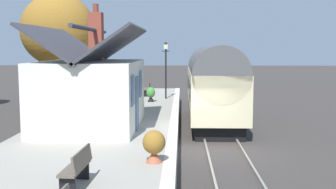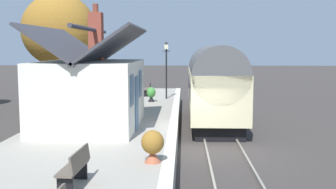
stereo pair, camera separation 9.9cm
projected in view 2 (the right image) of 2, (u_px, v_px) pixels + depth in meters
ground_plane at (202, 152)px, 16.79m from camera, size 160.00×160.00×0.00m
platform at (104, 139)px, 16.89m from camera, size 32.00×6.00×1.00m
platform_edge_coping at (173, 127)px, 16.72m from camera, size 32.00×0.36×0.02m
rail_near at (242, 151)px, 16.73m from camera, size 52.00×0.08×0.14m
rail_far at (206, 150)px, 16.78m from camera, size 52.00×0.08×0.14m
train at (214, 85)px, 22.40m from camera, size 9.18×2.73×4.32m
station_building at (92, 91)px, 16.79m from camera, size 6.06×4.01×5.05m
bench_near_building at (136, 98)px, 22.37m from camera, size 1.42×0.50×0.88m
bench_platform_end at (148, 89)px, 27.72m from camera, size 1.40×0.44×0.88m
bench_by_lamp at (75, 167)px, 9.58m from camera, size 1.42×0.49×0.88m
planter_by_door at (153, 145)px, 11.61m from camera, size 0.65×0.65×0.94m
planter_edge_near at (108, 104)px, 21.52m from camera, size 0.95×0.32×0.57m
planter_corner_building at (89, 104)px, 21.63m from camera, size 0.99×0.32×0.55m
planter_edge_far at (94, 97)px, 23.69m from camera, size 0.47×0.47×0.73m
planter_bench_right at (151, 94)px, 24.62m from camera, size 0.53×0.53×0.87m
lamp_post_platform at (166, 59)px, 25.88m from camera, size 0.32×0.50×3.57m
tree_mid_background at (59, 30)px, 29.16m from camera, size 4.79×5.26×7.98m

